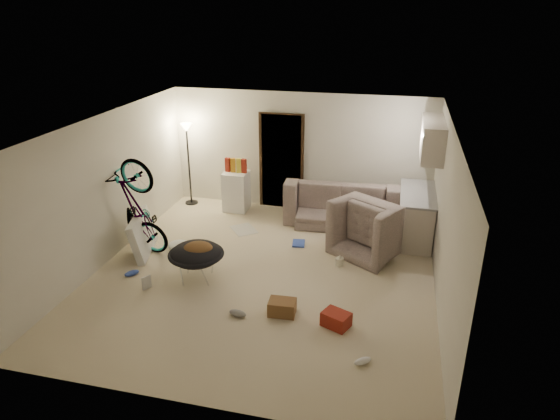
% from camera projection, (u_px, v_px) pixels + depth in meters
% --- Properties ---
extents(floor, '(5.50, 6.00, 0.02)m').
position_uv_depth(floor, '(264.00, 274.00, 8.30)').
color(floor, beige).
rests_on(floor, ground).
extents(ceiling, '(5.50, 6.00, 0.02)m').
position_uv_depth(ceiling, '(261.00, 125.00, 7.32)').
color(ceiling, white).
rests_on(ceiling, wall_back).
extents(wall_back, '(5.50, 0.02, 2.50)m').
position_uv_depth(wall_back, '(301.00, 152.00, 10.51)').
color(wall_back, beige).
rests_on(wall_back, floor).
extents(wall_front, '(5.50, 0.02, 2.50)m').
position_uv_depth(wall_front, '(185.00, 311.00, 5.11)').
color(wall_front, beige).
rests_on(wall_front, floor).
extents(wall_left, '(0.02, 6.00, 2.50)m').
position_uv_depth(wall_left, '(105.00, 190.00, 8.40)').
color(wall_left, beige).
rests_on(wall_left, floor).
extents(wall_right, '(0.02, 6.00, 2.50)m').
position_uv_depth(wall_right, '(446.00, 221.00, 7.21)').
color(wall_right, beige).
rests_on(wall_right, floor).
extents(doorway, '(0.85, 0.10, 2.04)m').
position_uv_depth(doorway, '(282.00, 162.00, 10.65)').
color(doorway, black).
rests_on(doorway, floor).
extents(door_trim, '(0.97, 0.04, 2.10)m').
position_uv_depth(door_trim, '(281.00, 162.00, 10.62)').
color(door_trim, '#2F1E10').
rests_on(door_trim, floor).
extents(floor_lamp, '(0.28, 0.28, 1.81)m').
position_uv_depth(floor_lamp, '(188.00, 147.00, 10.68)').
color(floor_lamp, black).
rests_on(floor_lamp, floor).
extents(kitchen_counter, '(0.60, 1.50, 0.88)m').
position_uv_depth(kitchen_counter, '(416.00, 216.00, 9.39)').
color(kitchen_counter, beige).
rests_on(kitchen_counter, floor).
extents(counter_top, '(0.64, 1.54, 0.04)m').
position_uv_depth(counter_top, '(418.00, 194.00, 9.21)').
color(counter_top, gray).
rests_on(counter_top, kitchen_counter).
extents(kitchen_uppers, '(0.38, 1.40, 0.65)m').
position_uv_depth(kitchen_uppers, '(432.00, 139.00, 8.78)').
color(kitchen_uppers, beige).
rests_on(kitchen_uppers, wall_right).
extents(sofa, '(2.30, 1.00, 0.66)m').
position_uv_depth(sofa, '(341.00, 206.00, 10.15)').
color(sofa, '#373D36').
rests_on(sofa, floor).
extents(armchair, '(1.51, 1.46, 0.75)m').
position_uv_depth(armchair, '(377.00, 231.00, 8.94)').
color(armchair, '#373D36').
rests_on(armchair, floor).
extents(bicycle, '(1.98, 1.12, 1.08)m').
position_uv_depth(bicycle, '(140.00, 229.00, 8.76)').
color(bicycle, black).
rests_on(bicycle, floor).
extents(book_asset, '(0.28, 0.26, 0.02)m').
position_uv_depth(book_asset, '(143.00, 290.00, 7.80)').
color(book_asset, maroon).
rests_on(book_asset, floor).
extents(mini_fridge, '(0.50, 0.50, 0.85)m').
position_uv_depth(mini_fridge, '(236.00, 191.00, 10.69)').
color(mini_fridge, white).
rests_on(mini_fridge, floor).
extents(snack_box_0, '(0.11, 0.08, 0.30)m').
position_uv_depth(snack_box_0, '(228.00, 165.00, 10.51)').
color(snack_box_0, maroon).
rests_on(snack_box_0, mini_fridge).
extents(snack_box_1, '(0.11, 0.09, 0.30)m').
position_uv_depth(snack_box_1, '(233.00, 165.00, 10.48)').
color(snack_box_1, orange).
rests_on(snack_box_1, mini_fridge).
extents(snack_box_2, '(0.12, 0.10, 0.30)m').
position_uv_depth(snack_box_2, '(239.00, 166.00, 10.46)').
color(snack_box_2, gold).
rests_on(snack_box_2, mini_fridge).
extents(snack_box_3, '(0.11, 0.08, 0.30)m').
position_uv_depth(snack_box_3, '(244.00, 166.00, 10.43)').
color(snack_box_3, maroon).
rests_on(snack_box_3, mini_fridge).
extents(saucer_chair, '(0.90, 0.90, 0.64)m').
position_uv_depth(saucer_chair, '(196.00, 259.00, 7.98)').
color(saucer_chair, silver).
rests_on(saucer_chair, floor).
extents(hoodie, '(0.58, 0.53, 0.22)m').
position_uv_depth(hoodie, '(198.00, 249.00, 7.87)').
color(hoodie, '#54371D').
rests_on(hoodie, saucer_chair).
extents(sofa_drape, '(0.65, 0.58, 0.28)m').
position_uv_depth(sofa_drape, '(296.00, 193.00, 10.27)').
color(sofa_drape, black).
rests_on(sofa_drape, sofa).
extents(tv_box, '(0.53, 1.10, 0.72)m').
position_uv_depth(tv_box, '(142.00, 234.00, 8.87)').
color(tv_box, silver).
rests_on(tv_box, floor).
extents(drink_case_a, '(0.40, 0.30, 0.22)m').
position_uv_depth(drink_case_a, '(282.00, 307.00, 7.18)').
color(drink_case_a, brown).
rests_on(drink_case_a, floor).
extents(drink_case_b, '(0.44, 0.40, 0.21)m').
position_uv_depth(drink_case_b, '(336.00, 319.00, 6.92)').
color(drink_case_b, maroon).
rests_on(drink_case_b, floor).
extents(juicer, '(0.14, 0.14, 0.21)m').
position_uv_depth(juicer, '(339.00, 261.00, 8.52)').
color(juicer, beige).
rests_on(juicer, floor).
extents(newspaper, '(0.67, 0.68, 0.01)m').
position_uv_depth(newspaper, '(244.00, 229.00, 9.89)').
color(newspaper, '#B9B6AA').
rests_on(newspaper, floor).
extents(book_blue, '(0.27, 0.34, 0.03)m').
position_uv_depth(book_blue, '(299.00, 243.00, 9.30)').
color(book_blue, '#324DB5').
rests_on(book_blue, floor).
extents(book_white, '(0.21, 0.27, 0.02)m').
position_uv_depth(book_white, '(187.00, 255.00, 8.89)').
color(book_white, silver).
rests_on(book_white, floor).
extents(shoe_2, '(0.24, 0.25, 0.09)m').
position_uv_depth(shoe_2, '(132.00, 273.00, 8.22)').
color(shoe_2, '#324DB5').
rests_on(shoe_2, floor).
extents(shoe_3, '(0.28, 0.15, 0.10)m').
position_uv_depth(shoe_3, '(238.00, 313.00, 7.15)').
color(shoe_3, slate).
rests_on(shoe_3, floor).
extents(shoe_4, '(0.25, 0.22, 0.09)m').
position_uv_depth(shoe_4, '(363.00, 361.00, 6.21)').
color(shoe_4, white).
rests_on(shoe_4, floor).
extents(clothes_lump_a, '(0.58, 0.51, 0.17)m').
position_uv_depth(clothes_lump_a, '(190.00, 253.00, 8.78)').
color(clothes_lump_a, black).
rests_on(clothes_lump_a, floor).
extents(clothes_lump_b, '(0.55, 0.51, 0.14)m').
position_uv_depth(clothes_lump_b, '(295.00, 218.00, 10.24)').
color(clothes_lump_b, black).
rests_on(clothes_lump_b, floor).
extents(clothes_lump_c, '(0.59, 0.58, 0.14)m').
position_uv_depth(clothes_lump_c, '(179.00, 246.00, 9.08)').
color(clothes_lump_c, silver).
rests_on(clothes_lump_c, floor).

